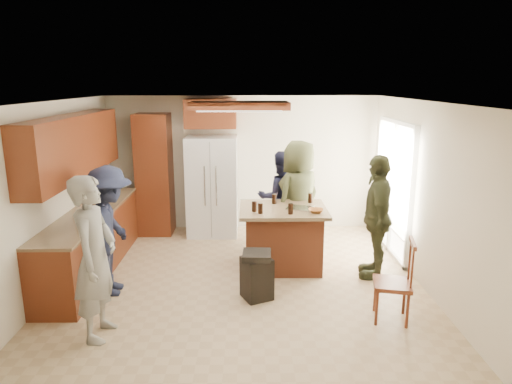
{
  "coord_description": "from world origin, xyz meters",
  "views": [
    {
      "loc": [
        0.13,
        -5.96,
        2.75
      ],
      "look_at": [
        0.22,
        0.62,
        1.15
      ],
      "focal_mm": 32.0,
      "sensor_mm": 36.0,
      "label": 1
    }
  ],
  "objects_px": {
    "person_behind_left": "(280,197)",
    "person_side_right": "(377,217)",
    "person_behind_right": "(299,198)",
    "person_counter": "(110,231)",
    "refrigerator": "(212,186)",
    "kitchen_island": "(283,237)",
    "spindle_chair": "(394,284)",
    "trash_bin": "(257,275)",
    "person_front_left": "(95,258)"
  },
  "relations": [
    {
      "from": "person_side_right",
      "to": "spindle_chair",
      "type": "relative_size",
      "value": 1.79
    },
    {
      "from": "refrigerator",
      "to": "kitchen_island",
      "type": "relative_size",
      "value": 1.41
    },
    {
      "from": "trash_bin",
      "to": "spindle_chair",
      "type": "height_order",
      "value": "spindle_chair"
    },
    {
      "from": "person_counter",
      "to": "spindle_chair",
      "type": "xyz_separation_m",
      "value": [
        3.5,
        -0.79,
        -0.4
      ]
    },
    {
      "from": "person_behind_right",
      "to": "spindle_chair",
      "type": "distance_m",
      "value": 2.41
    },
    {
      "from": "person_front_left",
      "to": "person_behind_left",
      "type": "relative_size",
      "value": 1.13
    },
    {
      "from": "person_behind_right",
      "to": "person_front_left",
      "type": "bearing_deg",
      "value": 2.7
    },
    {
      "from": "refrigerator",
      "to": "spindle_chair",
      "type": "relative_size",
      "value": 1.81
    },
    {
      "from": "trash_bin",
      "to": "refrigerator",
      "type": "bearing_deg",
      "value": 106.32
    },
    {
      "from": "person_behind_right",
      "to": "person_side_right",
      "type": "xyz_separation_m",
      "value": [
        1.01,
        -0.92,
        -0.04
      ]
    },
    {
      "from": "refrigerator",
      "to": "spindle_chair",
      "type": "height_order",
      "value": "refrigerator"
    },
    {
      "from": "person_behind_left",
      "to": "spindle_chair",
      "type": "height_order",
      "value": "person_behind_left"
    },
    {
      "from": "person_behind_left",
      "to": "refrigerator",
      "type": "height_order",
      "value": "refrigerator"
    },
    {
      "from": "person_side_right",
      "to": "spindle_chair",
      "type": "height_order",
      "value": "person_side_right"
    },
    {
      "from": "person_front_left",
      "to": "person_behind_left",
      "type": "distance_m",
      "value": 3.72
    },
    {
      "from": "refrigerator",
      "to": "person_side_right",
      "type": "bearing_deg",
      "value": -37.91
    },
    {
      "from": "person_counter",
      "to": "refrigerator",
      "type": "xyz_separation_m",
      "value": [
        1.14,
        2.41,
        0.04
      ]
    },
    {
      "from": "refrigerator",
      "to": "trash_bin",
      "type": "relative_size",
      "value": 2.86
    },
    {
      "from": "person_behind_left",
      "to": "person_behind_right",
      "type": "xyz_separation_m",
      "value": [
        0.26,
        -0.53,
        0.12
      ]
    },
    {
      "from": "person_counter",
      "to": "person_behind_left",
      "type": "bearing_deg",
      "value": -52.72
    },
    {
      "from": "person_side_right",
      "to": "trash_bin",
      "type": "distance_m",
      "value": 1.93
    },
    {
      "from": "person_behind_left",
      "to": "kitchen_island",
      "type": "xyz_separation_m",
      "value": [
        -0.03,
        -1.12,
        -0.33
      ]
    },
    {
      "from": "kitchen_island",
      "to": "trash_bin",
      "type": "relative_size",
      "value": 2.03
    },
    {
      "from": "kitchen_island",
      "to": "person_counter",
      "type": "bearing_deg",
      "value": -160.7
    },
    {
      "from": "kitchen_island",
      "to": "trash_bin",
      "type": "distance_m",
      "value": 1.11
    },
    {
      "from": "person_behind_left",
      "to": "person_behind_right",
      "type": "distance_m",
      "value": 0.6
    },
    {
      "from": "kitchen_island",
      "to": "refrigerator",
      "type": "bearing_deg",
      "value": 126.29
    },
    {
      "from": "person_behind_right",
      "to": "person_side_right",
      "type": "bearing_deg",
      "value": 94.97
    },
    {
      "from": "person_behind_left",
      "to": "person_side_right",
      "type": "height_order",
      "value": "person_side_right"
    },
    {
      "from": "person_behind_right",
      "to": "person_counter",
      "type": "xyz_separation_m",
      "value": [
        -2.61,
        -1.4,
        -0.07
      ]
    },
    {
      "from": "person_front_left",
      "to": "spindle_chair",
      "type": "height_order",
      "value": "person_front_left"
    },
    {
      "from": "person_side_right",
      "to": "trash_bin",
      "type": "relative_size",
      "value": 2.82
    },
    {
      "from": "person_side_right",
      "to": "refrigerator",
      "type": "bearing_deg",
      "value": -116.75
    },
    {
      "from": "person_front_left",
      "to": "spindle_chair",
      "type": "relative_size",
      "value": 1.83
    },
    {
      "from": "person_behind_right",
      "to": "person_counter",
      "type": "distance_m",
      "value": 2.96
    },
    {
      "from": "person_side_right",
      "to": "refrigerator",
      "type": "height_order",
      "value": "refrigerator"
    },
    {
      "from": "person_counter",
      "to": "kitchen_island",
      "type": "bearing_deg",
      "value": -72.84
    },
    {
      "from": "person_behind_right",
      "to": "refrigerator",
      "type": "relative_size",
      "value": 1.03
    },
    {
      "from": "person_front_left",
      "to": "person_side_right",
      "type": "bearing_deg",
      "value": -62.87
    },
    {
      "from": "person_behind_left",
      "to": "trash_bin",
      "type": "bearing_deg",
      "value": 69.61
    },
    {
      "from": "person_front_left",
      "to": "trash_bin",
      "type": "height_order",
      "value": "person_front_left"
    },
    {
      "from": "kitchen_island",
      "to": "person_behind_left",
      "type": "bearing_deg",
      "value": 88.42
    },
    {
      "from": "refrigerator",
      "to": "kitchen_island",
      "type": "distance_m",
      "value": 2.03
    },
    {
      "from": "refrigerator",
      "to": "trash_bin",
      "type": "bearing_deg",
      "value": -73.68
    },
    {
      "from": "kitchen_island",
      "to": "trash_bin",
      "type": "height_order",
      "value": "kitchen_island"
    },
    {
      "from": "spindle_chair",
      "to": "refrigerator",
      "type": "bearing_deg",
      "value": 126.41
    },
    {
      "from": "person_behind_right",
      "to": "trash_bin",
      "type": "xyz_separation_m",
      "value": [
        -0.7,
        -1.61,
        -0.61
      ]
    },
    {
      "from": "person_behind_right",
      "to": "trash_bin",
      "type": "bearing_deg",
      "value": 23.83
    },
    {
      "from": "person_counter",
      "to": "person_side_right",
      "type": "bearing_deg",
      "value": -84.58
    },
    {
      "from": "refrigerator",
      "to": "spindle_chair",
      "type": "distance_m",
      "value": 4.0
    }
  ]
}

